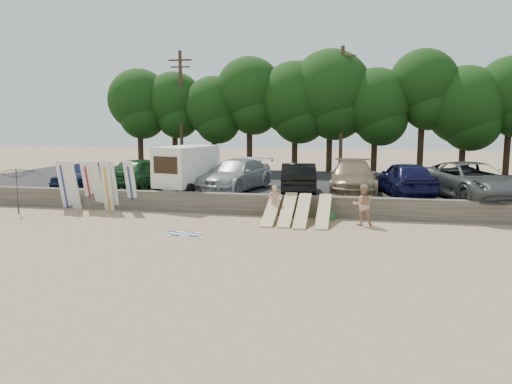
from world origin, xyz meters
TOP-DOWN VIEW (x-y plane):
  - ground at (0.00, 0.00)m, footprint 120.00×120.00m
  - seawall at (0.00, 3.00)m, footprint 44.00×0.50m
  - parking_lot at (0.00, 10.50)m, footprint 44.00×14.50m
  - treeline at (0.46, 17.54)m, footprint 32.34×6.05m
  - utility_poles at (2.00, 16.00)m, footprint 25.80×0.26m
  - box_trailer at (-5.86, 5.29)m, footprint 2.92×4.20m
  - car_0 at (-12.03, 5.53)m, footprint 2.38×4.73m
  - car_1 at (-8.95, 6.41)m, footprint 2.74×5.35m
  - car_2 at (-3.37, 6.27)m, footprint 3.76×6.26m
  - car_3 at (0.19, 5.53)m, footprint 2.33×5.13m
  - car_4 at (3.00, 6.50)m, footprint 2.52×5.91m
  - car_5 at (5.63, 6.05)m, footprint 3.11×5.52m
  - car_6 at (8.72, 5.60)m, footprint 4.95×7.08m
  - surfboard_upright_0 at (-11.50, 2.49)m, footprint 0.56×0.73m
  - surfboard_upright_1 at (-10.93, 2.39)m, footprint 0.51×0.74m
  - surfboard_upright_2 at (-10.21, 2.63)m, footprint 0.58×0.83m
  - surfboard_upright_3 at (-9.68, 2.55)m, footprint 0.53×0.72m
  - surfboard_upright_4 at (-9.08, 2.43)m, footprint 0.54×0.60m
  - surfboard_upright_5 at (-8.87, 2.56)m, footprint 0.51×0.63m
  - surfboard_upright_6 at (-7.88, 2.63)m, footprint 0.50×0.67m
  - surfboard_low_0 at (-0.55, 1.53)m, footprint 0.56×2.87m
  - surfboard_low_1 at (0.19, 1.53)m, footprint 0.56×2.82m
  - surfboard_low_2 at (0.87, 1.35)m, footprint 0.56×2.82m
  - surfboard_low_3 at (1.80, 1.48)m, footprint 0.56×2.83m
  - beachgoer_a at (-0.52, 2.11)m, footprint 0.64×0.48m
  - beachgoer_b at (3.48, 1.48)m, footprint 0.98×0.83m
  - cooler at (2.04, 2.35)m, footprint 0.44×0.38m
  - gear_bag at (-0.01, 2.20)m, footprint 0.32×0.27m
  - beach_towel at (-3.62, -1.69)m, footprint 1.53×1.53m
  - beach_umbrella at (-12.99, 0.81)m, footprint 2.59×2.64m

SIDE VIEW (x-z plane):
  - ground at x=0.00m, z-range 0.00..0.00m
  - beach_towel at x=-3.62m, z-range 0.01..0.01m
  - gear_bag at x=-0.01m, z-range 0.00..0.22m
  - cooler at x=2.04m, z-range 0.00..0.32m
  - parking_lot at x=0.00m, z-range 0.00..0.70m
  - seawall at x=0.00m, z-range 0.00..1.00m
  - surfboard_low_0 at x=-0.55m, z-range 0.00..1.02m
  - surfboard_low_3 at x=1.80m, z-range 0.00..1.13m
  - surfboard_low_1 at x=0.19m, z-range 0.00..1.15m
  - surfboard_low_2 at x=0.87m, z-range 0.00..1.15m
  - beachgoer_a at x=-0.52m, z-range 0.00..1.58m
  - beachgoer_b at x=3.48m, z-range 0.00..1.80m
  - beach_umbrella at x=-12.99m, z-range 0.00..2.31m
  - surfboard_upright_2 at x=-10.21m, z-range 0.00..2.52m
  - surfboard_upright_1 at x=-10.93m, z-range 0.00..2.53m
  - surfboard_upright_3 at x=-9.68m, z-range 0.00..2.53m
  - surfboard_upright_0 at x=-11.50m, z-range 0.00..2.54m
  - surfboard_upright_6 at x=-7.88m, z-range 0.00..2.54m
  - surfboard_upright_5 at x=-8.87m, z-range 0.00..2.55m
  - surfboard_upright_4 at x=-9.08m, z-range 0.00..2.56m
  - car_0 at x=-12.03m, z-range 0.70..2.25m
  - car_3 at x=0.19m, z-range 0.70..2.33m
  - car_4 at x=3.00m, z-range 0.70..2.40m
  - car_2 at x=-3.37m, z-range 0.70..2.40m
  - car_1 at x=-8.95m, z-range 0.70..2.44m
  - car_5 at x=5.63m, z-range 0.70..2.47m
  - car_6 at x=8.72m, z-range 0.70..2.50m
  - box_trailer at x=-5.86m, z-range 0.85..3.30m
  - utility_poles at x=2.00m, z-range 0.93..9.93m
  - treeline at x=0.46m, z-range 1.72..10.78m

